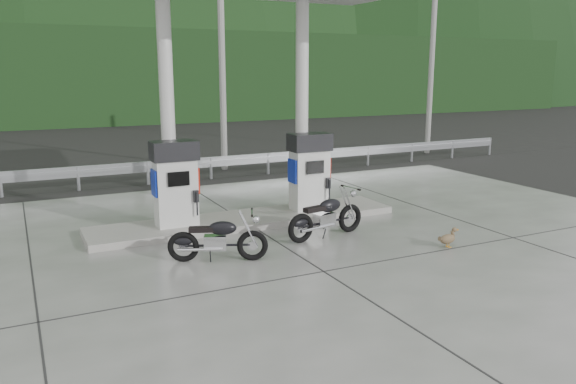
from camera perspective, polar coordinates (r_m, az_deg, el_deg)
name	(u,v)px	position (r m, az deg, el deg)	size (l,w,h in m)	color
ground	(297,256)	(10.57, 0.94, -6.49)	(160.00, 160.00, 0.00)	black
forecourt_apron	(297,255)	(10.57, 0.94, -6.44)	(18.00, 14.00, 0.02)	slate
pump_island	(247,220)	(12.73, -4.20, -2.83)	(7.00, 1.40, 0.15)	gray
gas_pump_left	(175,184)	(12.02, -11.36, 0.84)	(0.95, 0.55, 1.80)	silver
gas_pump_right	(309,172)	(13.18, 2.19, 2.07)	(0.95, 0.55, 1.80)	silver
canopy_column_left	(167,106)	(12.20, -12.17, 8.56)	(0.30, 0.30, 5.00)	silver
canopy_column_right	(302,102)	(13.34, 1.42, 9.12)	(0.30, 0.30, 5.00)	silver
guardrail	(180,159)	(17.72, -10.95, 3.30)	(26.00, 0.16, 1.42)	#9B9EA3
road	(155,165)	(21.19, -13.40, 2.69)	(60.00, 7.00, 0.01)	black
utility_pole_b	(222,52)	(19.56, -6.74, 13.93)	(0.22, 0.22, 8.00)	gray
utility_pole_c	(432,55)	(24.12, 14.42, 13.30)	(0.22, 0.22, 8.00)	gray
tree_band	(86,77)	(39.18, -19.87, 10.95)	(80.00, 6.00, 6.00)	black
forested_hills	(54,101)	(69.14, -22.64, 8.50)	(100.00, 40.00, 140.00)	black
motorcycle_left	(218,240)	(10.20, -7.14, -4.82)	(1.69, 0.53, 0.80)	black
motorcycle_right	(326,217)	(11.58, 3.90, -2.53)	(1.81, 0.57, 0.86)	black
duck	(447,239)	(11.38, 15.89, -4.64)	(0.45, 0.13, 0.32)	brown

